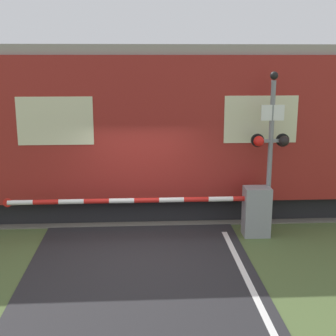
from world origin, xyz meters
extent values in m
plane|color=#4C6033|center=(0.00, 0.00, 0.00)|extent=(80.00, 80.00, 0.00)
cube|color=#666056|center=(0.00, 3.13, 0.01)|extent=(36.00, 3.20, 0.03)
cube|color=#595451|center=(0.00, 2.41, 0.08)|extent=(36.00, 0.08, 0.10)
cube|color=#595451|center=(0.00, 3.85, 0.08)|extent=(36.00, 0.08, 0.10)
cube|color=black|center=(-1.93, 3.13, 0.30)|extent=(16.09, 2.63, 0.60)
cube|color=maroon|center=(-1.93, 3.13, 2.35)|extent=(17.49, 3.10, 3.49)
cube|color=gray|center=(-1.93, 3.13, 4.21)|extent=(17.14, 2.85, 0.24)
cube|color=beige|center=(2.88, 1.57, 2.61)|extent=(1.75, 0.02, 1.12)
cube|color=beige|center=(-1.93, 1.57, 2.61)|extent=(1.75, 0.02, 1.12)
cube|color=gray|center=(2.67, 0.81, 0.58)|extent=(0.60, 0.44, 1.16)
cylinder|color=gray|center=(2.67, 0.81, 0.90)|extent=(0.16, 0.16, 0.18)
cylinder|color=red|center=(2.39, 0.81, 0.90)|extent=(0.56, 0.11, 0.11)
cylinder|color=white|center=(1.83, 0.81, 0.90)|extent=(0.56, 0.11, 0.11)
cylinder|color=red|center=(1.27, 0.81, 0.90)|extent=(0.56, 0.11, 0.11)
cylinder|color=white|center=(0.71, 0.81, 0.90)|extent=(0.56, 0.11, 0.11)
cylinder|color=red|center=(0.15, 0.81, 0.90)|extent=(0.56, 0.11, 0.11)
cylinder|color=white|center=(-0.41, 0.81, 0.90)|extent=(0.56, 0.11, 0.11)
cylinder|color=red|center=(-0.97, 0.81, 0.90)|extent=(0.56, 0.11, 0.11)
cylinder|color=white|center=(-1.54, 0.81, 0.90)|extent=(0.56, 0.11, 0.11)
cylinder|color=red|center=(-2.10, 0.81, 0.90)|extent=(0.56, 0.11, 0.11)
cylinder|color=white|center=(-2.66, 0.81, 0.90)|extent=(0.56, 0.11, 0.11)
cylinder|color=red|center=(-2.94, 0.81, 0.90)|extent=(0.20, 0.02, 0.20)
cylinder|color=gray|center=(2.98, 0.99, 1.77)|extent=(0.11, 0.11, 3.55)
cube|color=gray|center=(2.98, 0.99, 2.20)|extent=(0.70, 0.07, 0.07)
sphere|color=red|center=(2.69, 0.94, 2.20)|extent=(0.24, 0.24, 0.24)
sphere|color=black|center=(3.26, 0.94, 2.20)|extent=(0.24, 0.24, 0.24)
cylinder|color=black|center=(2.69, 1.05, 2.20)|extent=(0.30, 0.06, 0.30)
cylinder|color=black|center=(3.26, 1.05, 2.20)|extent=(0.30, 0.06, 0.30)
cube|color=white|center=(2.98, 0.95, 2.84)|extent=(0.52, 0.02, 0.35)
sphere|color=black|center=(2.98, 0.99, 3.65)|extent=(0.18, 0.18, 0.18)
camera|label=1|loc=(0.04, -9.29, 4.03)|focal=50.00mm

